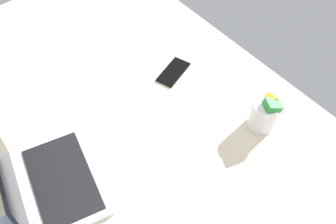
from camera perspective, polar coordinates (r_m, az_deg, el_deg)
The scene contains 4 objects.
bed_mattress at distance 134.66cm, azimuth -9.70°, elevation -7.59°, with size 180.00×140.00×18.00cm, color beige.
laptop at distance 119.97cm, azimuth -17.46°, elevation -9.55°, with size 37.22×29.65×23.00cm.
snack_cup at distance 129.82cm, azimuth 13.77°, elevation -0.14°, with size 9.65×9.06×13.70cm.
cell_phone at distance 146.04cm, azimuth 0.79°, elevation 5.83°, with size 6.80×14.00×0.80cm, color black.
Camera 1 is at (-66.61, 24.59, 123.42)cm, focal length 41.93 mm.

